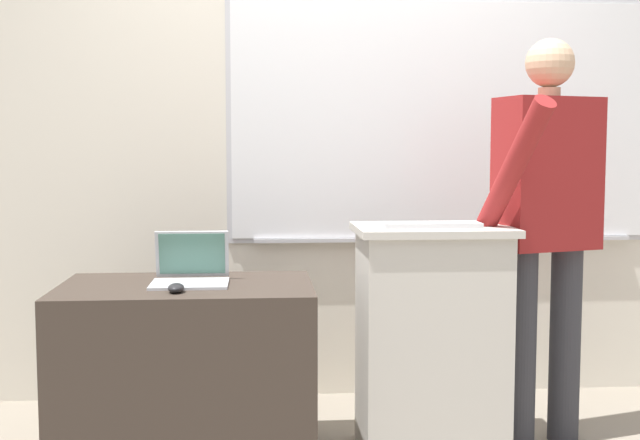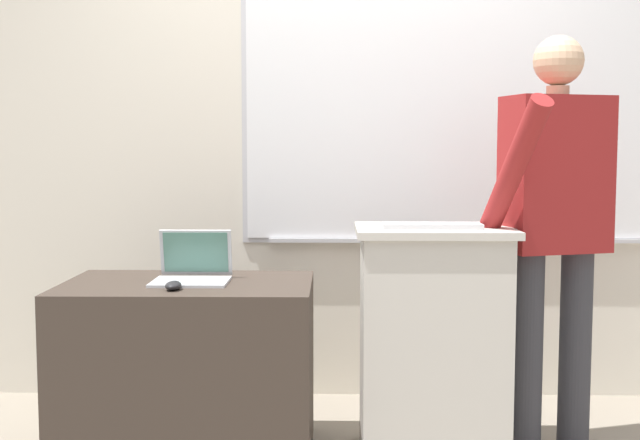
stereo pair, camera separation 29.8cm
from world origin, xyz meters
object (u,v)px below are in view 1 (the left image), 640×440
laptop (191,268)px  computer_mouse_by_laptop (176,288)px  lectern_podium (431,339)px  side_desk (187,373)px  person_presenter (547,214)px  wireless_keyboard (431,225)px

laptop → computer_mouse_by_laptop: (-0.04, -0.22, -0.04)m
computer_mouse_by_laptop → laptop: bearing=80.5°
laptop → lectern_podium: bearing=-2.0°
side_desk → person_presenter: size_ratio=0.59×
side_desk → person_presenter: bearing=2.6°
side_desk → wireless_keyboard: bearing=-2.7°
lectern_podium → side_desk: 0.99m
wireless_keyboard → laptop: bearing=174.5°
lectern_podium → computer_mouse_by_laptop: lectern_podium is taller
lectern_podium → computer_mouse_by_laptop: size_ratio=9.36×
person_presenter → wireless_keyboard: 0.52m
lectern_podium → side_desk: lectern_podium is taller
side_desk → computer_mouse_by_laptop: 0.41m
lectern_podium → computer_mouse_by_laptop: bearing=-169.3°
laptop → wireless_keyboard: 0.97m
person_presenter → laptop: person_presenter is taller
wireless_keyboard → side_desk: bearing=177.3°
lectern_podium → person_presenter: bearing=6.4°
laptop → person_presenter: bearing=0.8°
lectern_podium → wireless_keyboard: 0.48m
person_presenter → laptop: size_ratio=5.63×
computer_mouse_by_laptop → wireless_keyboard: bearing=7.7°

